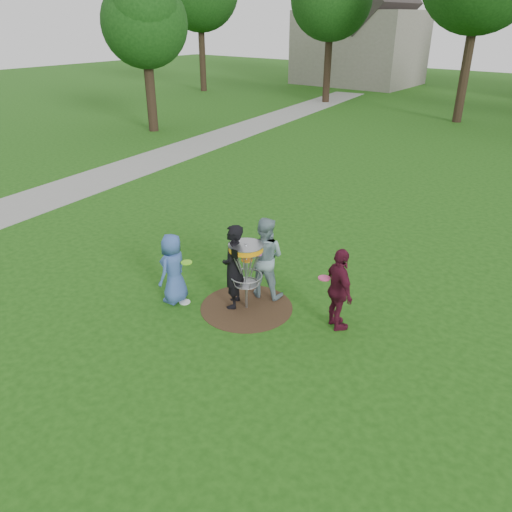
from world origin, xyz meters
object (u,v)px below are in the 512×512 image
Objects in this scene: disc_golf_basket at (246,261)px; player_grey at (264,257)px; player_blue at (173,269)px; player_maroon at (339,290)px; player_black at (233,267)px.

player_grey is at bearing 93.73° from disc_golf_basket.
player_grey reaches higher than player_blue.
player_maroon is at bearing 101.69° from player_blue.
player_black is at bearing 110.01° from player_blue.
disc_golf_basket is at bearing 77.77° from player_black.
player_black is at bearing -162.50° from disc_golf_basket.
player_black is 1.08× the size of player_maroon.
player_black reaches higher than player_blue.
player_maroon is at bearing 15.88° from disc_golf_basket.
player_black reaches higher than disc_golf_basket.
player_maroon reaches higher than disc_golf_basket.
player_black is at bearing 52.04° from player_maroon.
player_blue is 0.91× the size of player_maroon.
player_blue is 3.22m from player_maroon.
disc_golf_basket is (-1.71, -0.49, 0.24)m from player_maroon.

